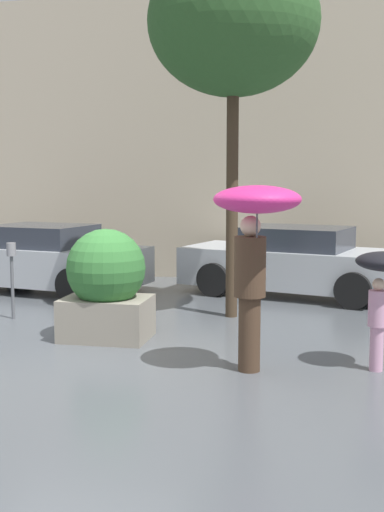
# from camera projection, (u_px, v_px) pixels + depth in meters

# --- Properties ---
(ground_plane) EXTENTS (40.00, 40.00, 0.00)m
(ground_plane) POSITION_uv_depth(u_px,v_px,m) (81.00, 355.00, 7.76)
(ground_plane) COLOR #51565B
(building_facade) EXTENTS (18.00, 0.30, 6.00)m
(building_facade) POSITION_uv_depth(u_px,v_px,m) (188.00, 138.00, 13.73)
(building_facade) COLOR #B7A88E
(building_facade) RESTS_ON ground
(planter_box) EXTENTS (1.14, 1.05, 1.47)m
(planter_box) POSITION_uv_depth(u_px,v_px,m) (106.00, 284.00, 8.49)
(planter_box) COLOR gray
(planter_box) RESTS_ON ground
(person_adult) EXTENTS (0.93, 0.93, 2.06)m
(person_adult) POSITION_uv_depth(u_px,v_px,m) (255.00, 231.00, 6.86)
(person_adult) COLOR #473323
(person_adult) RESTS_ON ground
(person_child) EXTENTS (0.67, 0.67, 1.33)m
(person_child) POSITION_uv_depth(u_px,v_px,m) (384.00, 276.00, 7.04)
(person_child) COLOR #D199B7
(person_child) RESTS_ON ground
(parked_car_near) EXTENTS (4.19, 2.46, 1.26)m
(parked_car_near) POSITION_uv_depth(u_px,v_px,m) (43.00, 260.00, 12.27)
(parked_car_near) COLOR #B7BCC1
(parked_car_near) RESTS_ON ground
(parked_car_far) EXTENTS (4.41, 2.77, 1.26)m
(parked_car_far) POSITION_uv_depth(u_px,v_px,m) (296.00, 263.00, 11.80)
(parked_car_far) COLOR #B7BCC1
(parked_car_far) RESTS_ON ground
(street_tree) EXTENTS (2.55, 2.55, 5.51)m
(street_tree) POSITION_uv_depth(u_px,v_px,m) (233.00, 23.00, 9.45)
(street_tree) COLOR #423323
(street_tree) RESTS_ON ground
(parking_meter) EXTENTS (0.14, 0.14, 1.17)m
(parking_meter) POSITION_uv_depth(u_px,v_px,m) (12.00, 264.00, 9.71)
(parking_meter) COLOR #595B60
(parking_meter) RESTS_ON ground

